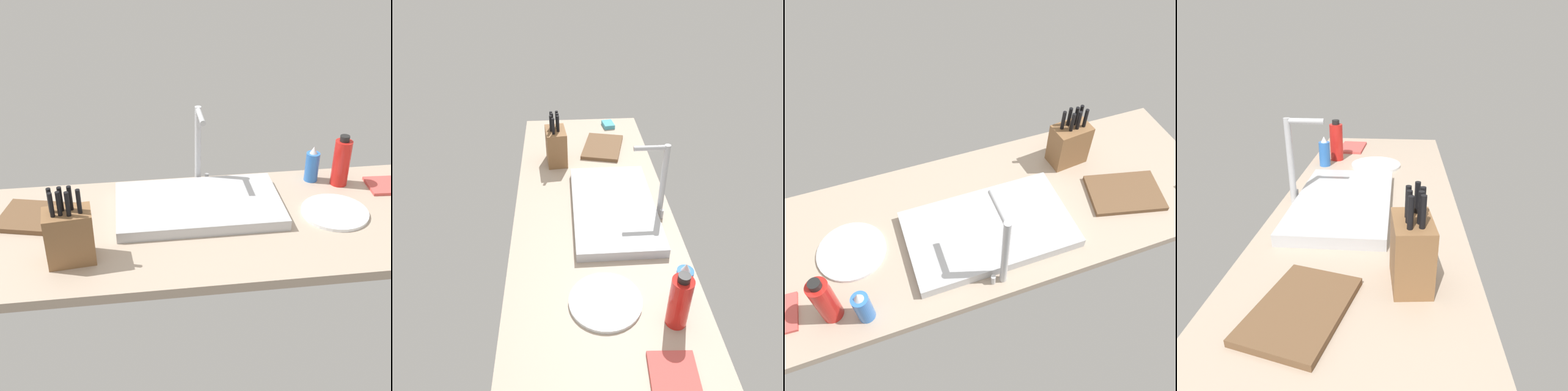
% 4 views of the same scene
% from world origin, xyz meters
% --- Properties ---
extents(countertop_slab, '(1.95, 0.66, 0.04)m').
position_xyz_m(countertop_slab, '(0.00, 0.00, 0.02)').
color(countertop_slab, tan).
rests_on(countertop_slab, ground).
extents(sink_basin, '(0.59, 0.34, 0.04)m').
position_xyz_m(sink_basin, '(-0.04, 0.09, 0.06)').
color(sink_basin, '#B7BABF').
rests_on(sink_basin, countertop_slab).
extents(faucet, '(0.06, 0.14, 0.32)m').
position_xyz_m(faucet, '(-0.01, 0.26, 0.22)').
color(faucet, '#B7BABF').
rests_on(faucet, countertop_slab).
extents(knife_block, '(0.15, 0.11, 0.26)m').
position_xyz_m(knife_block, '(-0.47, -0.15, 0.13)').
color(knife_block, brown).
rests_on(knife_block, countertop_slab).
extents(cutting_board, '(0.31, 0.25, 0.02)m').
position_xyz_m(cutting_board, '(-0.59, 0.10, 0.04)').
color(cutting_board, brown).
rests_on(cutting_board, countertop_slab).
extents(soap_bottle, '(0.05, 0.05, 0.15)m').
position_xyz_m(soap_bottle, '(0.43, 0.25, 0.10)').
color(soap_bottle, blue).
rests_on(soap_bottle, countertop_slab).
extents(water_bottle, '(0.07, 0.07, 0.20)m').
position_xyz_m(water_bottle, '(0.53, 0.21, 0.13)').
color(water_bottle, red).
rests_on(water_bottle, countertop_slab).
extents(dinner_plate, '(0.24, 0.24, 0.01)m').
position_xyz_m(dinner_plate, '(0.44, -0.00, 0.04)').
color(dinner_plate, white).
rests_on(dinner_plate, countertop_slab).
extents(dish_towel, '(0.23, 0.14, 0.01)m').
position_xyz_m(dish_towel, '(0.74, 0.16, 0.04)').
color(dish_towel, '#CC4C47').
rests_on(dish_towel, countertop_slab).
extents(dish_sponge, '(0.10, 0.07, 0.02)m').
position_xyz_m(dish_sponge, '(-0.86, 0.16, 0.05)').
color(dish_sponge, '#4CA3BC').
rests_on(dish_sponge, countertop_slab).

